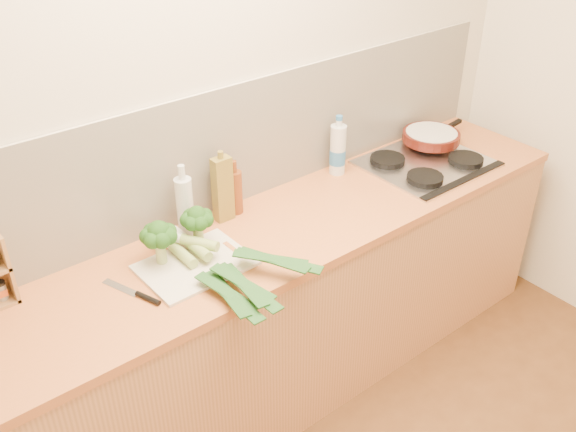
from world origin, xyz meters
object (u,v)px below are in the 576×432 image
object	(u,v)px
gas_hob	(427,162)
chopping_board	(196,265)
chefs_knife	(141,296)
skillet	(431,136)

from	to	relation	value
gas_hob	chopping_board	size ratio (longest dim) A/B	1.43
gas_hob	chefs_knife	xyz separation A→B (m)	(-1.58, -0.05, -0.01)
gas_hob	chefs_knife	size ratio (longest dim) A/B	2.24
gas_hob	chopping_board	distance (m)	1.33
chefs_knife	chopping_board	bearing A→B (deg)	-11.06
chefs_knife	gas_hob	bearing A→B (deg)	-18.05
chopping_board	chefs_knife	distance (m)	0.25
chopping_board	skillet	xyz separation A→B (m)	(1.49, 0.13, 0.06)
chopping_board	chefs_knife	xyz separation A→B (m)	(-0.25, -0.04, 0.00)
chopping_board	skillet	world-z (taller)	skillet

